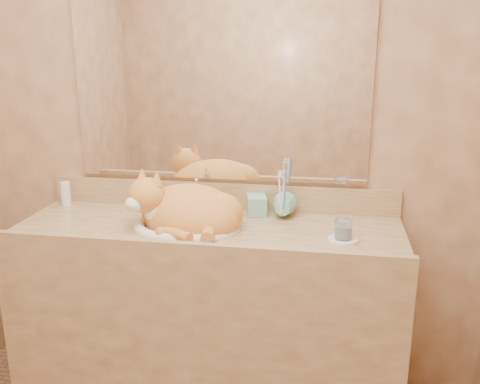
% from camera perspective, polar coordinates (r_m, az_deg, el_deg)
% --- Properties ---
extents(wall_back, '(2.40, 0.02, 2.50)m').
position_cam_1_polar(wall_back, '(2.38, -2.13, 7.59)').
color(wall_back, '#8A5D3E').
rests_on(wall_back, ground).
extents(vanity_counter, '(1.60, 0.55, 0.85)m').
position_cam_1_polar(vanity_counter, '(2.39, -3.28, -13.36)').
color(vanity_counter, brown).
rests_on(vanity_counter, floor).
extents(mirror, '(1.30, 0.02, 0.80)m').
position_cam_1_polar(mirror, '(2.35, -2.23, 10.92)').
color(mirror, white).
rests_on(mirror, wall_back).
extents(sink_basin, '(0.49, 0.43, 0.14)m').
position_cam_1_polar(sink_basin, '(2.20, -5.75, -2.11)').
color(sink_basin, white).
rests_on(sink_basin, vanity_counter).
extents(faucet, '(0.06, 0.11, 0.15)m').
position_cam_1_polar(faucet, '(2.35, -4.69, -0.70)').
color(faucet, silver).
rests_on(faucet, vanity_counter).
extents(cat, '(0.56, 0.52, 0.25)m').
position_cam_1_polar(cat, '(2.21, -5.99, -1.73)').
color(cat, '#C4722D').
rests_on(cat, sink_basin).
extents(soap_dispenser, '(0.10, 0.10, 0.19)m').
position_cam_1_polar(soap_dispenser, '(2.30, 1.89, -0.55)').
color(soap_dispenser, '#75BBA5').
rests_on(soap_dispenser, vanity_counter).
extents(toothbrush_cup, '(0.11, 0.11, 0.10)m').
position_cam_1_polar(toothbrush_cup, '(2.27, 4.53, -1.95)').
color(toothbrush_cup, '#75BBA5').
rests_on(toothbrush_cup, vanity_counter).
extents(toothbrushes, '(0.04, 0.04, 0.22)m').
position_cam_1_polar(toothbrushes, '(2.25, 4.57, 0.05)').
color(toothbrushes, white).
rests_on(toothbrushes, toothbrush_cup).
extents(saucer, '(0.12, 0.12, 0.01)m').
position_cam_1_polar(saucer, '(2.10, 10.92, -5.02)').
color(saucer, white).
rests_on(saucer, vanity_counter).
extents(water_glass, '(0.07, 0.07, 0.08)m').
position_cam_1_polar(water_glass, '(2.09, 10.98, -3.91)').
color(water_glass, silver).
rests_on(water_glass, saucer).
extents(lotion_bottle, '(0.05, 0.05, 0.11)m').
position_cam_1_polar(lotion_bottle, '(2.62, -18.10, -0.17)').
color(lotion_bottle, white).
rests_on(lotion_bottle, vanity_counter).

